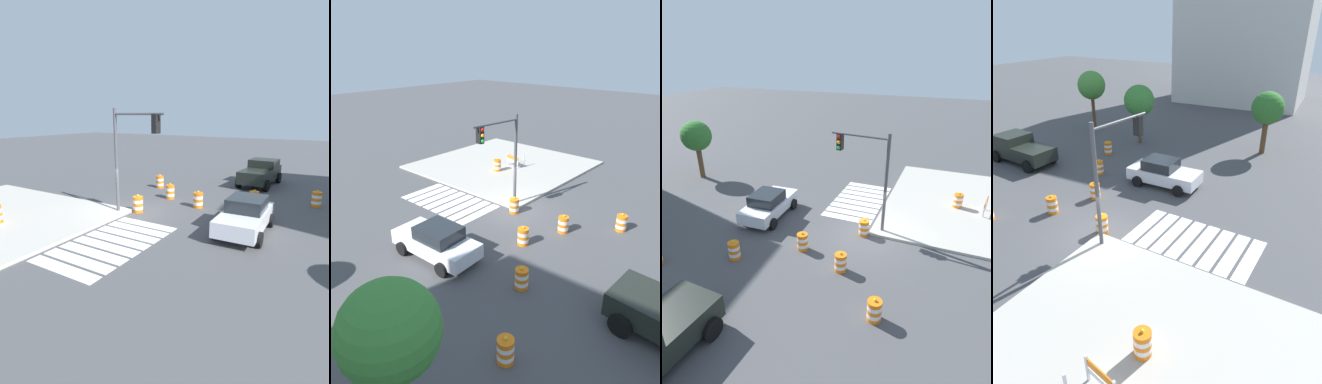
{
  "view_description": "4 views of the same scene",
  "coord_description": "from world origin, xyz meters",
  "views": [
    {
      "loc": [
        13.08,
        9.91,
        5.28
      ],
      "look_at": [
        0.43,
        2.3,
        1.54
      ],
      "focal_mm": 28.33,
      "sensor_mm": 36.0,
      "label": 1
    },
    {
      "loc": [
        -11.39,
        14.97,
        9.25
      ],
      "look_at": [
        1.2,
        0.51,
        1.06
      ],
      "focal_mm": 32.38,
      "sensor_mm": 36.0,
      "label": 2
    },
    {
      "loc": [
        -14.65,
        -3.59,
        9.37
      ],
      "look_at": [
        1.98,
        3.37,
        1.23
      ],
      "focal_mm": 29.34,
      "sensor_mm": 36.0,
      "label": 3
    },
    {
      "loc": [
        9.27,
        -10.19,
        9.19
      ],
      "look_at": [
        1.72,
        2.38,
        1.7
      ],
      "focal_mm": 32.24,
      "sensor_mm": 36.0,
      "label": 4
    }
  ],
  "objects": [
    {
      "name": "ground_plane",
      "position": [
        0.0,
        0.0,
        0.0
      ],
      "size": [
        120.0,
        120.0,
        0.0
      ],
      "primitive_type": "plane",
      "color": "#474749"
    },
    {
      "name": "sidewalk_corner",
      "position": [
        6.0,
        -6.0,
        0.07
      ],
      "size": [
        12.0,
        12.0,
        0.15
      ],
      "primitive_type": "cube",
      "color": "#ADA89E",
      "rests_on": "ground"
    },
    {
      "name": "crosswalk_stripes",
      "position": [
        4.0,
        1.8,
        0.01
      ],
      "size": [
        5.85,
        3.2,
        0.02
      ],
      "color": "silver",
      "rests_on": "ground"
    },
    {
      "name": "sports_car",
      "position": [
        -0.18,
        6.28,
        0.81
      ],
      "size": [
        4.37,
        2.28,
        1.63
      ],
      "color": "silver",
      "rests_on": "ground"
    },
    {
      "name": "traffic_barrel_near_corner",
      "position": [
        -2.6,
        2.78,
        0.45
      ],
      "size": [
        0.56,
        0.56,
        1.02
      ],
      "color": "orange",
      "rests_on": "ground"
    },
    {
      "name": "traffic_barrel_crosswalk_end",
      "position": [
        -3.47,
        0.39,
        0.45
      ],
      "size": [
        0.56,
        0.56,
        1.02
      ],
      "color": "orange",
      "rests_on": "ground"
    },
    {
      "name": "traffic_barrel_median_near",
      "position": [
        -6.38,
        8.74,
        0.45
      ],
      "size": [
        0.56,
        0.56,
        1.02
      ],
      "color": "orange",
      "rests_on": "ground"
    },
    {
      "name": "traffic_barrel_median_far",
      "position": [
        -0.06,
        0.27,
        0.45
      ],
      "size": [
        0.56,
        0.56,
        1.02
      ],
      "color": "orange",
      "rests_on": "ground"
    },
    {
      "name": "traffic_barrel_far_curb",
      "position": [
        -5.73,
        -1.81,
        0.45
      ],
      "size": [
        0.56,
        0.56,
        1.02
      ],
      "color": "orange",
      "rests_on": "ground"
    },
    {
      "name": "traffic_barrel_lane_center",
      "position": [
        -4.58,
        5.53,
        0.45
      ],
      "size": [
        0.56,
        0.56,
        1.02
      ],
      "color": "orange",
      "rests_on": "ground"
    },
    {
      "name": "traffic_barrel_on_sidewalk",
      "position": [
        5.28,
        -4.41,
        0.6
      ],
      "size": [
        0.56,
        0.56,
        1.02
      ],
      "color": "orange",
      "rests_on": "sidewalk_corner"
    },
    {
      "name": "construction_barricade",
      "position": [
        4.97,
        -6.13,
        0.72
      ],
      "size": [
        1.35,
        0.98,
        1.0
      ],
      "color": "silver",
      "rests_on": "sidewalk_corner"
    },
    {
      "name": "traffic_light_pole",
      "position": [
        0.7,
        0.53,
        3.91
      ],
      "size": [
        0.57,
        3.28,
        5.5
      ],
      "color": "#4C4C51",
      "rests_on": "sidewalk_corner"
    },
    {
      "name": "street_tree_streetside_mid",
      "position": [
        -5.76,
        12.1,
        3.37
      ],
      "size": [
        2.38,
        2.38,
        4.59
      ],
      "color": "brown",
      "rests_on": "ground"
    }
  ]
}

